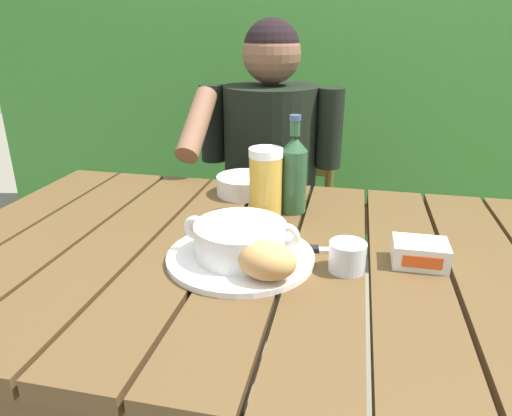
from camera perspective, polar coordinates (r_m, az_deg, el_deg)
The scene contains 13 objects.
dining_table at distance 0.99m, azimuth -0.15°, elevation -10.15°, with size 1.34×0.86×0.76m.
hedge_backdrop at distance 2.69m, azimuth 8.32°, elevation 19.97°, with size 3.69×0.95×2.32m.
chair_near_diner at distance 1.85m, azimuth 2.58°, elevation -0.98°, with size 0.42×0.44×0.93m.
person_eating at distance 1.58m, azimuth 1.40°, elevation 4.35°, with size 0.48×0.47×1.21m.
serving_plate at distance 0.90m, azimuth -1.91°, elevation -6.04°, with size 0.29×0.29×0.01m.
soup_bowl at distance 0.88m, azimuth -1.94°, elevation -3.79°, with size 0.23×0.18×0.07m.
bread_roll at distance 0.80m, azimuth 1.40°, elevation -6.53°, with size 0.11×0.09×0.07m.
beer_glass at distance 1.09m, azimuth 1.20°, elevation 3.25°, with size 0.08×0.08×0.16m.
beer_bottle at distance 1.10m, azimuth 4.69°, elevation 4.38°, with size 0.06×0.06×0.24m.
water_glass_small at distance 0.87m, azimuth 11.24°, elevation -5.92°, with size 0.07×0.07×0.06m.
butter_tub at distance 0.93m, azimuth 19.65°, elevation -5.29°, with size 0.10×0.08×0.05m.
table_knife at distance 0.94m, azimuth 7.60°, elevation -5.10°, with size 0.16×0.05×0.01m.
diner_bowl at distance 1.24m, azimuth -1.43°, elevation 2.86°, with size 0.15×0.15×0.05m.
Camera 1 is at (0.18, -0.82, 1.18)m, focal length 32.27 mm.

